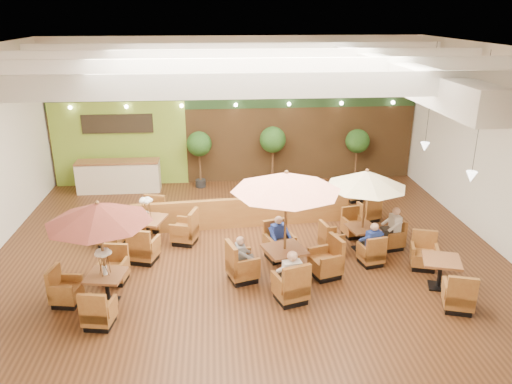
{
  "coord_description": "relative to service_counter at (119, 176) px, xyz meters",
  "views": [
    {
      "loc": [
        -0.86,
        -12.78,
        6.42
      ],
      "look_at": [
        0.3,
        0.5,
        1.5
      ],
      "focal_mm": 35.0,
      "sensor_mm": 36.0,
      "label": 1
    }
  ],
  "objects": [
    {
      "name": "table_1",
      "position": [
        5.22,
        -6.89,
        1.35
      ],
      "size": [
        2.96,
        2.96,
        2.87
      ],
      "rotation": [
        0.0,
        0.0,
        0.3
      ],
      "color": "brown",
      "rests_on": "ground"
    },
    {
      "name": "table_2",
      "position": [
        7.61,
        -5.5,
        1.07
      ],
      "size": [
        2.42,
        2.42,
        2.4
      ],
      "rotation": [
        0.0,
        0.0,
        0.21
      ],
      "color": "brown",
      "rests_on": "ground"
    },
    {
      "name": "diner_2",
      "position": [
        4.16,
        -6.89,
        0.16
      ],
      "size": [
        0.33,
        0.39,
        0.75
      ],
      "rotation": [
        0.0,
        0.0,
        4.85
      ],
      "color": "gray",
      "rests_on": "ground"
    },
    {
      "name": "diner_4",
      "position": [
        8.48,
        -5.5,
        0.17
      ],
      "size": [
        0.34,
        0.4,
        0.79
      ],
      "rotation": [
        0.0,
        0.0,
        1.68
      ],
      "color": "white",
      "rests_on": "ground"
    },
    {
      "name": "table_3",
      "position": [
        1.59,
        -4.65,
        -0.14
      ],
      "size": [
        2.91,
        2.91,
        1.6
      ],
      "rotation": [
        0.0,
        0.0,
        -0.3
      ],
      "color": "brown",
      "rests_on": "ground"
    },
    {
      "name": "diner_0",
      "position": [
        5.22,
        -7.94,
        0.2
      ],
      "size": [
        0.45,
        0.38,
        0.86
      ],
      "rotation": [
        0.0,
        0.0,
        0.15
      ],
      "color": "white",
      "rests_on": "ground"
    },
    {
      "name": "service_counter",
      "position": [
        0.0,
        0.0,
        0.0
      ],
      "size": [
        3.0,
        0.75,
        1.18
      ],
      "color": "beige",
      "rests_on": "ground"
    },
    {
      "name": "room",
      "position": [
        4.65,
        -3.88,
        3.05
      ],
      "size": [
        14.04,
        14.0,
        5.52
      ],
      "color": "#381E0F",
      "rests_on": "ground"
    },
    {
      "name": "topiary_1",
      "position": [
        5.75,
        0.2,
        1.12
      ],
      "size": [
        0.98,
        0.98,
        2.29
      ],
      "color": "black",
      "rests_on": "ground"
    },
    {
      "name": "table_0",
      "position": [
        0.93,
        -7.62,
        1.23
      ],
      "size": [
        2.44,
        2.55,
        2.53
      ],
      "rotation": [
        0.0,
        0.0,
        -0.17
      ],
      "color": "brown",
      "rests_on": "ground"
    },
    {
      "name": "booth_divider",
      "position": [
        4.38,
        -3.61,
        -0.11
      ],
      "size": [
        6.76,
        0.72,
        0.94
      ],
      "primitive_type": "cube",
      "rotation": [
        0.0,
        0.0,
        0.08
      ],
      "color": "brown",
      "rests_on": "ground"
    },
    {
      "name": "topiary_0",
      "position": [
        3.0,
        0.2,
        1.03
      ],
      "size": [
        0.93,
        0.93,
        2.16
      ],
      "color": "black",
      "rests_on": "ground"
    },
    {
      "name": "table_4",
      "position": [
        8.92,
        -7.65,
        -0.21
      ],
      "size": [
        1.09,
        2.74,
        0.97
      ],
      "rotation": [
        0.0,
        0.0,
        -0.31
      ],
      "color": "brown",
      "rests_on": "ground"
    },
    {
      "name": "diner_3",
      "position": [
        7.61,
        -6.37,
        0.16
      ],
      "size": [
        0.42,
        0.38,
        0.76
      ],
      "rotation": [
        0.0,
        0.0,
        0.33
      ],
      "color": "navy",
      "rests_on": "ground"
    },
    {
      "name": "diner_1",
      "position": [
        5.22,
        -5.84,
        0.17
      ],
      "size": [
        0.43,
        0.39,
        0.77
      ],
      "rotation": [
        0.0,
        0.0,
        3.49
      ],
      "color": "navy",
      "rests_on": "ground"
    },
    {
      "name": "topiary_2",
      "position": [
        9.01,
        0.2,
        1.0
      ],
      "size": [
        0.91,
        0.91,
        2.12
      ],
      "color": "black",
      "rests_on": "ground"
    },
    {
      "name": "table_5",
      "position": [
        8.43,
        -2.61,
        -0.25
      ],
      "size": [
        0.99,
        2.48,
        0.88
      ],
      "rotation": [
        0.0,
        0.0,
        0.3
      ],
      "color": "brown",
      "rests_on": "ground"
    }
  ]
}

